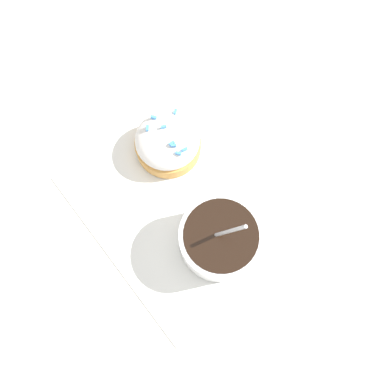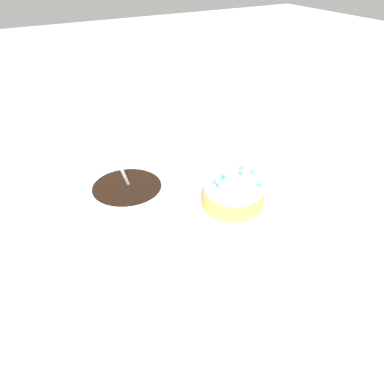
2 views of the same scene
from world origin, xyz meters
name	(u,v)px [view 2 (image 2 of 2)]	position (x,y,z in m)	size (l,w,h in m)	color
ground_plane	(184,215)	(0.00, 0.00, 0.00)	(3.00, 3.00, 0.00)	silver
paper_napkin	(184,214)	(0.00, 0.00, 0.00)	(0.27, 0.27, 0.00)	white
coffee_cup	(129,204)	(0.07, -0.01, 0.03)	(0.09, 0.12, 0.11)	white
frosted_pastry	(233,191)	(-0.07, 0.01, 0.02)	(0.09, 0.09, 0.05)	#D19347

